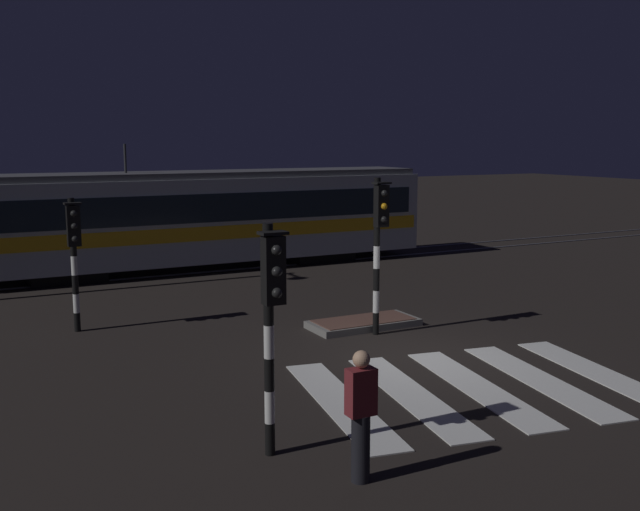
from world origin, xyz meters
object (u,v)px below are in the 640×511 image
Objects in this scene: traffic_light_corner_far_left at (74,245)px; pedestrian_waiting_at_kerb at (361,415)px; traffic_light_median_centre at (379,232)px; traffic_light_corner_near_left at (271,306)px; tram at (199,217)px.

traffic_light_corner_far_left is 9.49m from pedestrian_waiting_at_kerb.
traffic_light_median_centre reaches higher than pedestrian_waiting_at_kerb.
tram is (3.82, 14.67, -0.36)m from traffic_light_corner_near_left.
traffic_light_median_centre is at bearing 56.38° from pedestrian_waiting_at_kerb.
traffic_light_median_centre is at bearing 45.70° from traffic_light_corner_near_left.
traffic_light_median_centre is 7.23m from pedestrian_waiting_at_kerb.
tram reaches higher than traffic_light_corner_near_left.
traffic_light_corner_near_left is at bearing -81.38° from traffic_light_corner_far_left.
tram is at bearing 52.66° from traffic_light_corner_far_left.
pedestrian_waiting_at_kerb is at bearing -123.62° from traffic_light_median_centre.
traffic_light_median_centre is at bearing -29.61° from traffic_light_corner_far_left.
pedestrian_waiting_at_kerb is (-3.13, -15.84, -0.87)m from tram.
traffic_light_corner_near_left is 6.62m from traffic_light_median_centre.
traffic_light_corner_far_left is 0.19× the size of tram.
tram is (5.05, 6.61, -0.24)m from traffic_light_corner_far_left.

